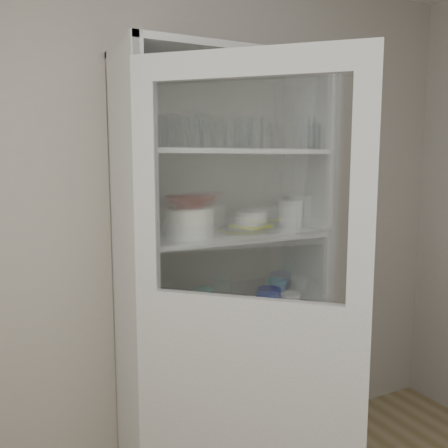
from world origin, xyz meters
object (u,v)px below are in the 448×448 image
goblet_0 (183,131)px  grey_bowl_stack (291,213)px  plate_stack_front (190,230)px  white_ramekin (251,218)px  mug_blue (269,298)px  white_canister (146,310)px  goblet_1 (201,130)px  measuring_cups (198,316)px  teal_jar (204,302)px  terracotta_bowl (190,202)px  tin_box (247,377)px  cream_dish (180,395)px  pantry_cabinet (218,293)px  mug_teal (276,290)px  goblet_2 (215,131)px  mug_white (290,302)px  goblet_3 (273,135)px  plate_stack_back (182,224)px  cupboard_door (246,355)px  glass_platter (251,229)px  cream_bowl (190,215)px  yellow_trivet (251,226)px

goblet_0 → grey_bowl_stack: (0.58, -0.05, -0.42)m
plate_stack_front → white_ramekin: (0.36, 0.07, 0.03)m
mug_blue → white_canister: white_canister is taller
goblet_1 → measuring_cups: goblet_1 is taller
teal_jar → white_canister: size_ratio=0.96×
terracotta_bowl → tin_box: 1.00m
cream_dish → terracotta_bowl: bearing=-33.9°
pantry_cabinet → mug_teal: bearing=-0.1°
goblet_2 → tin_box: bearing=-37.3°
white_canister → grey_bowl_stack: bearing=0.7°
mug_teal → cream_dish: mug_teal is taller
grey_bowl_stack → mug_white: 0.47m
measuring_cups → goblet_3: bearing=16.3°
goblet_2 → white_canister: goblet_2 is taller
cream_dish → plate_stack_back: bearing=62.1°
plate_stack_front → measuring_cups: plate_stack_front is taller
cupboard_door → tin_box: size_ratio=10.95×
teal_jar → tin_box: teal_jar is taller
cupboard_door → mug_blue: bearing=93.5°
cupboard_door → mug_white: size_ratio=19.97×
goblet_0 → white_canister: 0.85m
goblet_3 → mug_teal: (0.03, -0.02, -0.82)m
glass_platter → mug_teal: 0.41m
pantry_cabinet → mug_teal: pantry_cabinet is taller
cream_dish → white_ramekin: bearing=4.9°
goblet_3 → white_canister: goblet_3 is taller
cream_dish → cream_bowl: bearing=-33.9°
glass_platter → yellow_trivet: bearing=0.0°
goblet_3 → plate_stack_front: (-0.53, -0.15, -0.44)m
plate_stack_front → tin_box: bearing=11.4°
white_canister → cupboard_door: bearing=-68.3°
mug_white → white_ramekin: bearing=144.1°
goblet_1 → plate_stack_back: 0.47m
goblet_2 → white_canister: 0.92m
mug_blue → mug_white: mug_blue is taller
teal_jar → cream_dish: bearing=-158.7°
measuring_cups → tin_box: (0.30, 0.06, -0.39)m
pantry_cabinet → white_canister: pantry_cabinet is taller
terracotta_bowl → mug_white: 0.73m
mug_white → cream_dish: size_ratio=0.40×
grey_bowl_stack → cream_dish: (-0.67, -0.07, -0.83)m
mug_teal → cream_dish: bearing=-163.5°
mug_white → white_canister: (-0.70, 0.16, 0.02)m
pantry_cabinet → terracotta_bowl: (-0.21, -0.13, 0.48)m
glass_platter → yellow_trivet: size_ratio=2.03×
mug_blue → glass_platter: bearing=128.1°
goblet_2 → mug_blue: bearing=-32.9°
grey_bowl_stack → plate_stack_back: bearing=169.4°
pantry_cabinet → goblet_2: 0.81m
pantry_cabinet → mug_white: pantry_cabinet is taller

